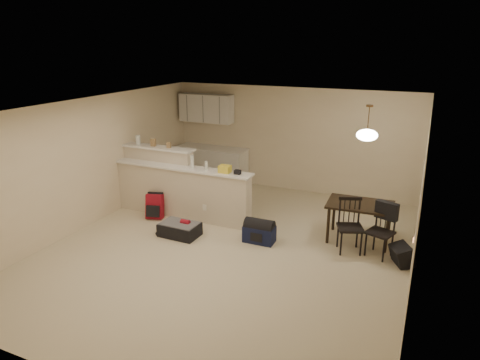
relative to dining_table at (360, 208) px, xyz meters
The scene contains 21 objects.
room 2.46m from the dining_table, 148.71° to the right, with size 7.00×7.02×2.50m.
breakfast_bar 3.80m from the dining_table, behind, with size 3.08×0.58×1.39m.
upper_cabinets 4.89m from the dining_table, 153.84° to the left, with size 1.40×0.34×0.70m, color white.
kitchen_counter 4.49m from the dining_table, 154.21° to the left, with size 1.80×0.60×0.90m, color white.
thermostat 1.32m from the dining_table, 18.21° to the left, with size 0.02×0.12×0.12m, color beige.
jar 4.80m from the dining_table, behind, with size 0.10×0.10×0.20m, color silver.
cereal_box 4.42m from the dining_table, behind, with size 0.10×0.07×0.16m, color #9B7950.
small_box 4.03m from the dining_table, behind, with size 0.08×0.06×0.12m, color #9B7950.
bottle_a 3.34m from the dining_table, behind, with size 0.07×0.07×0.26m, color silver.
bottle_b 3.02m from the dining_table, behind, with size 0.06×0.06×0.18m, color silver.
bag_lump 2.62m from the dining_table, behind, with size 0.22×0.18×0.14m, color #9B7950.
pouch 2.36m from the dining_table, behind, with size 0.12×0.10×0.08m, color #9B7950.
dining_table is the anchor object (origin of this frame).
pendant_lamp 1.35m from the dining_table, 153.43° to the right, with size 0.36×0.36×0.62m.
dining_chair_near 0.53m from the dining_table, 98.06° to the right, with size 0.42×0.40×0.95m, color black, non-canonical shape.
dining_chair_far 0.65m from the dining_table, 47.89° to the right, with size 0.40×0.38×0.92m, color black, non-canonical shape.
suitcase 3.36m from the dining_table, 159.44° to the right, with size 0.73×0.47×0.25m, color black.
red_backpack 4.09m from the dining_table, behind, with size 0.34×0.21×0.51m, color maroon.
navy_duffel 1.88m from the dining_table, 154.10° to the right, with size 0.56×0.31×0.31m, color #121839.
black_daypack 1.13m from the dining_table, 37.74° to the right, with size 0.38×0.27×0.34m, color black.
cardboard_sheet 1.14m from the dining_table, 37.74° to the right, with size 0.37×0.02×0.29m, color #9B7950.
Camera 1 is at (2.98, -6.20, 3.51)m, focal length 32.00 mm.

